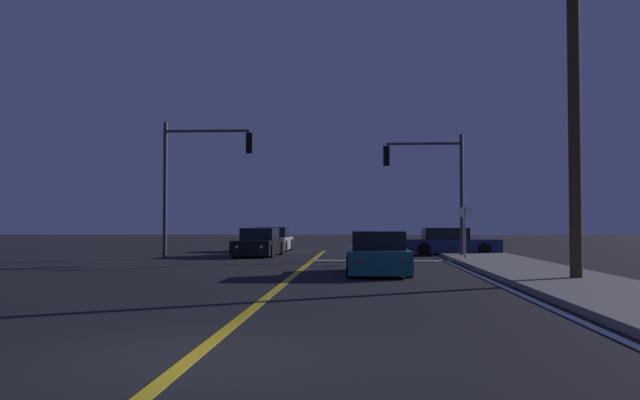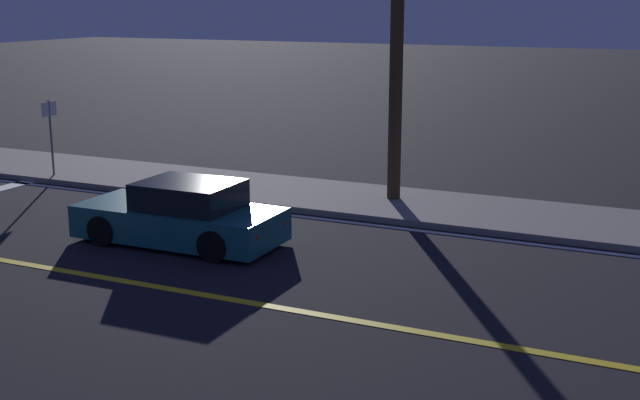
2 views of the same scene
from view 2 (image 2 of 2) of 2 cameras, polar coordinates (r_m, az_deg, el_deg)
sidewalk_right at (r=21.11m, az=2.96°, el=-0.04°), size 3.20×39.80×0.15m
lane_line_center at (r=14.82m, az=-7.99°, el=-6.39°), size 0.20×37.59×0.01m
lane_line_edge_right at (r=19.48m, az=0.90°, el=-1.39°), size 0.16×37.59×0.01m
car_far_approaching_teal at (r=17.82m, az=-9.38°, el=-1.09°), size 1.97×4.41×1.34m
street_sign_corner at (r=24.78m, az=-17.86°, el=4.80°), size 0.56×0.06×2.28m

